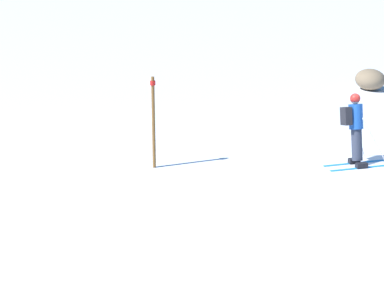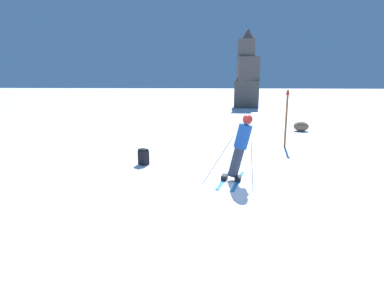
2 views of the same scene
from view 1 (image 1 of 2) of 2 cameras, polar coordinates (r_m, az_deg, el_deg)
The scene contains 4 objects.
ground_plane at distance 16.29m, azimuth 14.57°, elevation -1.92°, with size 300.00×300.00×0.00m, color white.
skier at distance 16.19m, azimuth 14.30°, elevation 1.61°, with size 1.27×1.71×1.77m.
exposed_boulder_1 at distance 24.62m, azimuth 15.56°, elevation 5.55°, with size 1.19×1.02×0.78m, color #7A664C.
trail_marker at distance 15.34m, azimuth -3.45°, elevation 2.24°, with size 0.13×0.13×2.26m.
Camera 1 is at (-11.58, 10.14, 5.33)m, focal length 60.00 mm.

